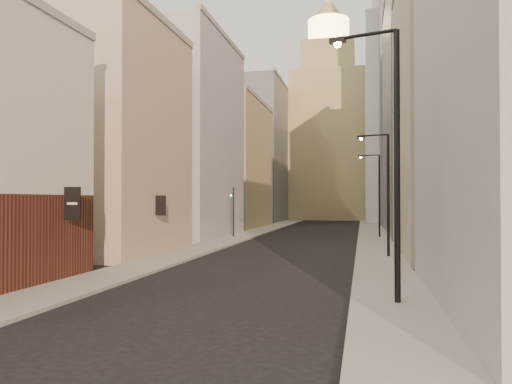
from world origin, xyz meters
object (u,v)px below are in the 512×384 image
at_px(white_tower, 391,109).
at_px(streetlamp_mid, 385,187).
at_px(streetlamp_far, 377,190).
at_px(clock_tower, 329,129).
at_px(traffic_light_left, 233,204).
at_px(streetlamp_near, 390,147).

height_order(white_tower, streetlamp_mid, white_tower).
bearing_deg(white_tower, streetlamp_mid, -93.52).
distance_m(white_tower, streetlamp_far, 36.87).
bearing_deg(clock_tower, traffic_light_left, -96.76).
distance_m(clock_tower, streetlamp_mid, 66.68).
relative_size(clock_tower, streetlamp_far, 5.47).
bearing_deg(traffic_light_left, white_tower, -139.56).
height_order(white_tower, streetlamp_near, white_tower).
xyz_separation_m(streetlamp_mid, streetlamp_far, (-0.02, 16.92, 0.10)).
bearing_deg(clock_tower, streetlamp_mid, -83.09).
xyz_separation_m(streetlamp_near, traffic_light_left, (-13.41, 29.14, -2.25)).
bearing_deg(traffic_light_left, streetlamp_mid, 109.49).
bearing_deg(white_tower, traffic_light_left, -114.90).
bearing_deg(streetlamp_near, streetlamp_far, 104.47).
bearing_deg(streetlamp_far, clock_tower, 111.56).
distance_m(clock_tower, streetlamp_far, 50.33).
bearing_deg(streetlamp_mid, white_tower, 102.77).
distance_m(streetlamp_near, streetlamp_mid, 14.89).
relative_size(clock_tower, streetlamp_near, 4.54).
bearing_deg(traffic_light_left, streetlamp_near, 90.05).
bearing_deg(streetlamp_far, white_tower, 96.98).
height_order(streetlamp_mid, traffic_light_left, streetlamp_mid).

